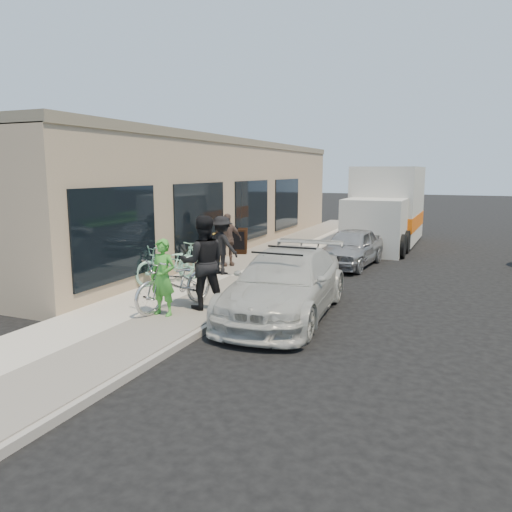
% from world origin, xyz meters
% --- Properties ---
extents(ground, '(120.00, 120.00, 0.00)m').
position_xyz_m(ground, '(0.00, 0.00, 0.00)').
color(ground, black).
rests_on(ground, ground).
extents(sidewalk, '(3.00, 34.00, 0.15)m').
position_xyz_m(sidewalk, '(-2.00, 3.00, 0.07)').
color(sidewalk, beige).
rests_on(sidewalk, ground).
extents(curb, '(0.12, 34.00, 0.13)m').
position_xyz_m(curb, '(-0.45, 3.00, 0.07)').
color(curb, '#9E9890').
rests_on(curb, ground).
extents(storefront, '(3.60, 20.00, 4.22)m').
position_xyz_m(storefront, '(-5.24, 7.99, 2.12)').
color(storefront, tan).
rests_on(storefront, ground).
extents(bike_rack, '(0.16, 0.57, 0.81)m').
position_xyz_m(bike_rack, '(-3.18, 3.45, 0.64)').
color(bike_rack, black).
rests_on(bike_rack, sidewalk).
extents(sandwich_board, '(0.68, 0.68, 0.90)m').
position_xyz_m(sandwich_board, '(-3.32, 6.44, 0.61)').
color(sandwich_board, '#32170E').
rests_on(sandwich_board, sidewalk).
extents(sedan_white, '(2.24, 4.91, 1.43)m').
position_xyz_m(sedan_white, '(0.58, 0.36, 0.70)').
color(sedan_white, '#BBBBB6').
rests_on(sedan_white, ground).
extents(sedan_silver, '(1.79, 3.74, 1.23)m').
position_xyz_m(sedan_silver, '(0.65, 6.52, 0.62)').
color(sedan_silver, '#98999D').
rests_on(sedan_silver, ground).
extents(moving_truck, '(2.54, 6.60, 3.23)m').
position_xyz_m(moving_truck, '(0.94, 11.83, 1.43)').
color(moving_truck, beige).
rests_on(moving_truck, ground).
extents(tandem_bike, '(1.28, 2.25, 1.12)m').
position_xyz_m(tandem_bike, '(-1.58, -0.54, 0.71)').
color(tandem_bike, '#B9B9BC').
rests_on(tandem_bike, sidewalk).
extents(woman_rider, '(0.59, 0.40, 1.57)m').
position_xyz_m(woman_rider, '(-1.55, -1.04, 0.93)').
color(woman_rider, green).
rests_on(woman_rider, sidewalk).
extents(man_standing, '(1.23, 1.16, 2.00)m').
position_xyz_m(man_standing, '(-1.05, -0.27, 1.15)').
color(man_standing, black).
rests_on(man_standing, sidewalk).
extents(cruiser_bike_a, '(0.84, 1.77, 1.03)m').
position_xyz_m(cruiser_bike_a, '(-2.85, 2.74, 0.66)').
color(cruiser_bike_a, '#83C3AD').
rests_on(cruiser_bike_a, sidewalk).
extents(cruiser_bike_b, '(1.50, 2.06, 1.03)m').
position_xyz_m(cruiser_bike_b, '(-3.03, 1.52, 0.67)').
color(cruiser_bike_b, '#83C3AD').
rests_on(cruiser_bike_b, sidewalk).
extents(cruiser_bike_c, '(1.05, 1.79, 1.04)m').
position_xyz_m(cruiser_bike_c, '(-2.95, 3.78, 0.67)').
color(cruiser_bike_c, gold).
rests_on(cruiser_bike_c, sidewalk).
extents(bystander_a, '(1.20, 0.88, 1.66)m').
position_xyz_m(bystander_a, '(-2.32, 3.13, 0.98)').
color(bystander_a, black).
rests_on(bystander_a, sidewalk).
extents(bystander_b, '(0.97, 0.94, 1.63)m').
position_xyz_m(bystander_b, '(-2.75, 4.33, 0.96)').
color(bystander_b, brown).
rests_on(bystander_b, sidewalk).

